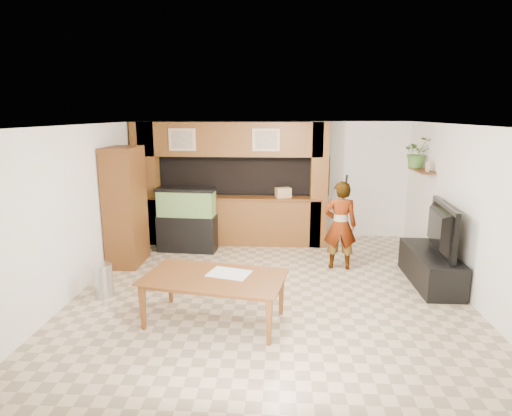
# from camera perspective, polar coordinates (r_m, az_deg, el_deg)

# --- Properties ---
(floor) EXTENTS (6.50, 6.50, 0.00)m
(floor) POSITION_cam_1_polar(r_m,az_deg,el_deg) (6.97, 1.84, -10.92)
(floor) COLOR tan
(floor) RESTS_ON ground
(ceiling) EXTENTS (6.50, 6.50, 0.00)m
(ceiling) POSITION_cam_1_polar(r_m,az_deg,el_deg) (6.40, 2.01, 10.97)
(ceiling) COLOR white
(ceiling) RESTS_ON wall_back
(wall_back) EXTENTS (6.00, 0.00, 6.00)m
(wall_back) POSITION_cam_1_polar(r_m,az_deg,el_deg) (9.75, 2.40, 3.83)
(wall_back) COLOR white
(wall_back) RESTS_ON floor
(wall_left) EXTENTS (0.00, 6.50, 6.50)m
(wall_left) POSITION_cam_1_polar(r_m,az_deg,el_deg) (7.28, -22.42, -0.11)
(wall_left) COLOR white
(wall_left) RESTS_ON floor
(wall_right) EXTENTS (0.00, 6.50, 6.50)m
(wall_right) POSITION_cam_1_polar(r_m,az_deg,el_deg) (7.15, 26.72, -0.71)
(wall_right) COLOR white
(wall_right) RESTS_ON floor
(partition) EXTENTS (4.20, 0.99, 2.60)m
(partition) POSITION_cam_1_polar(r_m,az_deg,el_deg) (9.21, -3.58, 3.38)
(partition) COLOR brown
(partition) RESTS_ON floor
(wall_clock) EXTENTS (0.05, 0.25, 0.25)m
(wall_clock) POSITION_cam_1_polar(r_m,az_deg,el_deg) (8.07, -19.52, 5.60)
(wall_clock) COLOR black
(wall_clock) RESTS_ON wall_left
(wall_shelf) EXTENTS (0.25, 0.90, 0.04)m
(wall_shelf) POSITION_cam_1_polar(r_m,az_deg,el_deg) (8.83, 21.16, 4.71)
(wall_shelf) COLOR brown
(wall_shelf) RESTS_ON wall_right
(pantry_cabinet) EXTENTS (0.55, 0.89, 2.18)m
(pantry_cabinet) POSITION_cam_1_polar(r_m,az_deg,el_deg) (8.23, -17.01, 0.20)
(pantry_cabinet) COLOR brown
(pantry_cabinet) RESTS_ON floor
(trash_can) EXTENTS (0.29, 0.29, 0.52)m
(trash_can) POSITION_cam_1_polar(r_m,az_deg,el_deg) (7.06, -19.70, -9.08)
(trash_can) COLOR #B2B2B7
(trash_can) RESTS_ON floor
(aquarium) EXTENTS (1.18, 0.44, 1.31)m
(aquarium) POSITION_cam_1_polar(r_m,az_deg,el_deg) (8.82, -9.18, -1.64)
(aquarium) COLOR black
(aquarium) RESTS_ON floor
(tv_stand) EXTENTS (0.60, 1.63, 0.54)m
(tv_stand) POSITION_cam_1_polar(r_m,az_deg,el_deg) (7.71, 22.21, -7.36)
(tv_stand) COLOR black
(tv_stand) RESTS_ON floor
(television) EXTENTS (0.33, 1.43, 0.82)m
(television) POSITION_cam_1_polar(r_m,az_deg,el_deg) (7.52, 22.64, -2.46)
(television) COLOR black
(television) RESTS_ON tv_stand
(photo_frame) EXTENTS (0.03, 0.13, 0.18)m
(photo_frame) POSITION_cam_1_polar(r_m,az_deg,el_deg) (8.51, 21.88, 5.13)
(photo_frame) COLOR tan
(photo_frame) RESTS_ON wall_shelf
(potted_plant) EXTENTS (0.63, 0.57, 0.60)m
(potted_plant) POSITION_cam_1_polar(r_m,az_deg,el_deg) (9.00, 20.72, 6.94)
(potted_plant) COLOR #42712D
(potted_plant) RESTS_ON wall_shelf
(person) EXTENTS (0.61, 0.43, 1.61)m
(person) POSITION_cam_1_polar(r_m,az_deg,el_deg) (7.82, 11.16, -2.29)
(person) COLOR #9E7D56
(person) RESTS_ON floor
(microphone) EXTENTS (0.04, 0.11, 0.17)m
(microphone) POSITION_cam_1_polar(r_m,az_deg,el_deg) (7.50, 11.97, 3.75)
(microphone) COLOR black
(microphone) RESTS_ON person
(dining_table) EXTENTS (2.01, 1.35, 0.65)m
(dining_table) POSITION_cam_1_polar(r_m,az_deg,el_deg) (5.88, -5.65, -12.13)
(dining_table) COLOR brown
(dining_table) RESTS_ON floor
(newspaper_a) EXTENTS (0.63, 0.53, 0.01)m
(newspaper_a) POSITION_cam_1_polar(r_m,az_deg,el_deg) (5.85, -3.60, -8.69)
(newspaper_a) COLOR silver
(newspaper_a) RESTS_ON dining_table
(counter_box) EXTENTS (0.36, 0.29, 0.21)m
(counter_box) POSITION_cam_1_polar(r_m,az_deg,el_deg) (8.99, 3.64, 2.06)
(counter_box) COLOR tan
(counter_box) RESTS_ON partition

